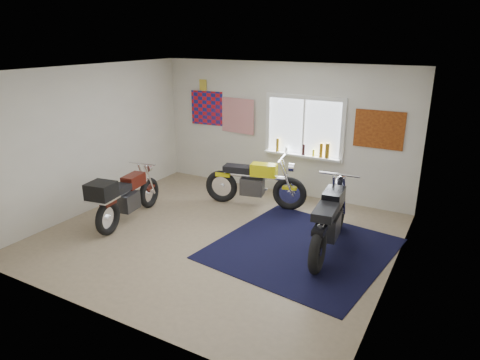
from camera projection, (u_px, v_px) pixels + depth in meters
The scene contains 10 objects.
ground at pixel (218, 236), 7.17m from camera, with size 5.50×5.50×0.00m, color #9E896B.
room_shell at pixel (217, 140), 6.64m from camera, with size 5.50×5.50×5.50m.
navy_rug at pixel (302, 248), 6.73m from camera, with size 2.50×2.60×0.01m, color black.
window_assembly at pixel (304, 131), 8.54m from camera, with size 1.66×0.17×1.26m.
oil_bottles at pixel (309, 149), 8.51m from camera, with size 1.14×0.09×0.30m.
flag_display at pixel (203, 85), 9.40m from camera, with size 1.60×0.10×1.17m.
triumph_poster at pixel (379, 130), 7.82m from camera, with size 0.90×0.03×0.70m, color #A54C14.
yellow_triumph at pixel (254, 184), 8.31m from camera, with size 2.02×0.68×1.03m.
black_chrome_bike at pixel (329, 221), 6.56m from camera, with size 0.65×2.14×1.10m.
maroon_tourer at pixel (124, 197), 7.51m from camera, with size 0.70×1.88×0.96m.
Camera 1 is at (3.47, -5.49, 3.19)m, focal length 32.00 mm.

